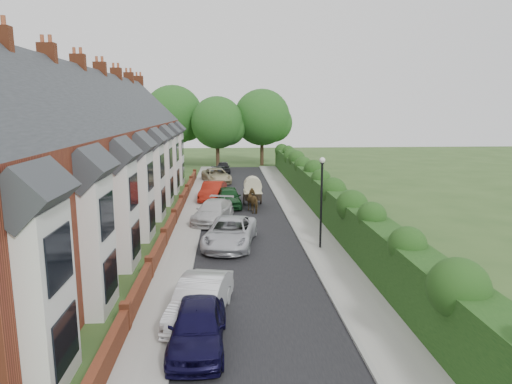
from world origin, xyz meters
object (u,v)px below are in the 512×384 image
(car_red, at_px, (213,191))
(horse_cart, at_px, (253,189))
(lamppost, at_px, (322,191))
(car_grey, at_px, (216,174))
(car_white, at_px, (213,212))
(car_black, at_px, (224,167))
(horse, at_px, (254,201))
(car_navy, at_px, (198,325))
(car_green, at_px, (229,197))
(car_silver_a, at_px, (200,299))
(car_beige, at_px, (216,176))
(car_silver_b, at_px, (230,232))

(car_red, distance_m, horse_cart, 4.17)
(lamppost, xyz_separation_m, car_grey, (-6.40, 25.40, -2.65))
(car_white, height_order, car_grey, car_white)
(lamppost, height_order, horse_cart, lamppost)
(car_black, bearing_deg, car_white, -94.09)
(car_white, relative_size, horse, 2.50)
(car_navy, distance_m, car_green, 21.73)
(car_silver_a, distance_m, horse_cart, 20.05)
(lamppost, relative_size, car_grey, 1.15)
(car_navy, bearing_deg, car_black, 90.03)
(horse, bearing_deg, car_beige, -96.38)
(horse, bearing_deg, lamppost, 89.04)
(car_white, distance_m, horse, 4.18)
(car_red, height_order, horse_cart, horse_cart)
(car_grey, bearing_deg, car_white, -84.96)
(car_grey, bearing_deg, car_navy, -85.30)
(car_green, bearing_deg, car_grey, 91.86)
(car_white, height_order, horse_cart, horse_cart)
(car_beige, relative_size, car_black, 1.40)
(car_red, relative_size, car_beige, 0.89)
(car_silver_b, relative_size, car_green, 1.24)
(lamppost, xyz_separation_m, car_navy, (-6.14, -10.20, -2.54))
(car_grey, relative_size, horse, 2.20)
(car_white, distance_m, car_red, 7.60)
(car_silver_b, bearing_deg, horse_cart, 89.44)
(car_grey, bearing_deg, car_beige, -82.84)
(car_navy, distance_m, car_beige, 33.60)
(lamppost, bearing_deg, horse_cart, 104.99)
(car_navy, height_order, car_black, car_navy)
(car_green, xyz_separation_m, car_grey, (-1.35, 13.90, -0.13))
(car_navy, bearing_deg, car_silver_b, 84.93)
(horse_cart, bearing_deg, car_white, -120.80)
(car_silver_a, height_order, car_white, car_silver_a)
(car_silver_a, bearing_deg, car_white, 101.55)
(car_red, xyz_separation_m, horse_cart, (3.27, -2.52, 0.57))
(car_silver_a, xyz_separation_m, car_green, (1.12, 19.64, 0.01))
(car_green, relative_size, horse, 2.25)
(car_navy, bearing_deg, car_red, 91.37)
(car_navy, bearing_deg, horse_cart, 82.92)
(car_silver_b, height_order, car_beige, car_silver_b)
(car_navy, height_order, car_green, car_green)
(horse_cart, bearing_deg, car_silver_b, -99.95)
(car_silver_b, distance_m, car_green, 10.50)
(car_silver_b, xyz_separation_m, car_grey, (-1.40, 24.40, -0.14))
(car_green, relative_size, car_grey, 1.02)
(car_white, xyz_separation_m, car_grey, (-0.25, 18.80, -0.09))
(lamppost, distance_m, horse, 10.28)
(car_green, bearing_deg, horse_cart, 1.46)
(car_beige, bearing_deg, car_grey, 80.49)
(car_silver_a, xyz_separation_m, car_white, (0.02, 14.73, -0.03))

